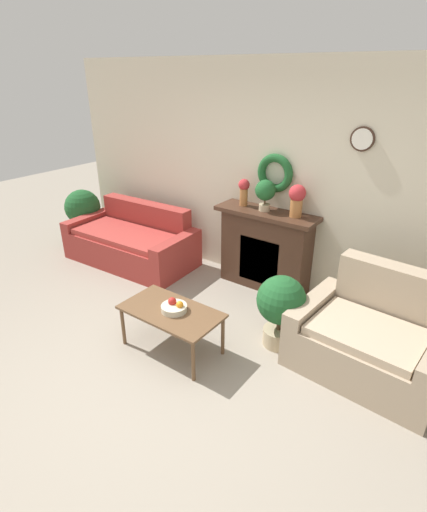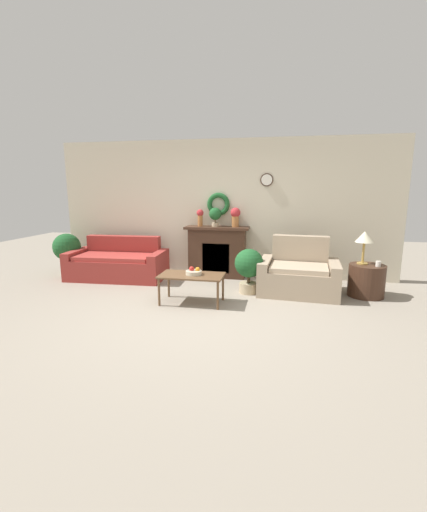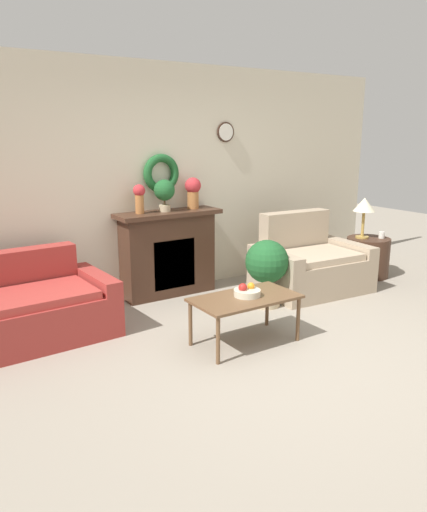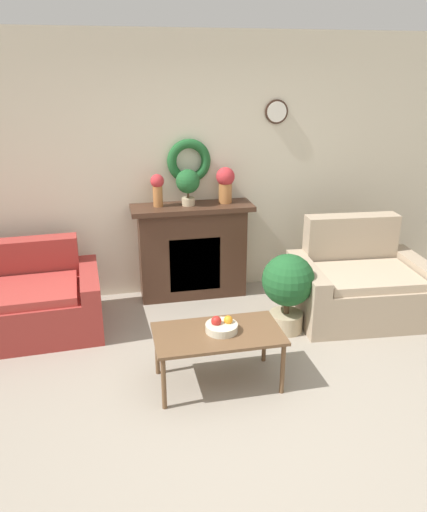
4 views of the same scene
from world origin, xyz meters
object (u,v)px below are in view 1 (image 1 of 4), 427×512
Objects in this scene: potted_plant_on_mantel at (265,192)px; fireplace at (265,249)px; fruit_bowl at (174,307)px; vase_on_mantel_left at (244,190)px; vase_on_mantel_right at (297,198)px; potted_plant_floor_by_loveseat at (281,305)px; couch_left at (133,242)px; potted_plant_floor_by_couch at (83,209)px; coffee_table at (171,314)px; loveseat_right at (371,339)px.

fireplace is at bearing 20.74° from potted_plant_on_mantel.
vase_on_mantel_left is at bearing 99.75° from fruit_bowl.
vase_on_mantel_right reaches higher than potted_plant_floor_by_loveseat.
couch_left is at bearing -168.45° from vase_on_mantel_right.
potted_plant_on_mantel is at bearing -177.10° from vase_on_mantel_right.
couch_left is 2.22× the size of potted_plant_floor_by_couch.
coffee_table is at bearing -91.85° from potted_plant_on_mantel.
loveseat_right is 1.79× the size of potted_plant_floor_by_loveseat.
couch_left is 5.74× the size of vase_on_mantel_left.
potted_plant_floor_by_couch is at bearing -173.16° from vase_on_mantel_right.
coffee_table is 0.09m from fruit_bowl.
potted_plant_floor_by_couch is at bearing -171.41° from vase_on_mantel_left.
vase_on_mantel_left is at bearing 98.64° from coffee_table.
couch_left is 3.48m from loveseat_right.
potted_plant_floor_by_loveseat is at bearing -42.41° from vase_on_mantel_left.
couch_left is at bearing 147.28° from fruit_bowl.
fruit_bowl is at bearing -104.16° from vase_on_mantel_right.
coffee_table is 1.92m from vase_on_mantel_right.
potted_plant_floor_by_loveseat is (-0.83, -0.19, 0.15)m from loveseat_right.
fireplace reaches higher than couch_left.
vase_on_mantel_left is 0.39× the size of potted_plant_floor_by_couch.
vase_on_mantel_right is at bearing 8.79° from couch_left.
potted_plant_floor_by_loveseat is at bearing -8.51° from potted_plant_floor_by_couch.
coffee_table is at bearing -93.13° from fireplace.
fruit_bowl is 1.83m from vase_on_mantel_left.
fruit_bowl is 1.04m from potted_plant_floor_by_loveseat.
fireplace is at bearing -179.10° from vase_on_mantel_right.
loveseat_right is at bearing -33.39° from vase_on_mantel_right.
potted_plant_on_mantel is 3.13m from potted_plant_floor_by_couch.
coffee_table is 2.65× the size of potted_plant_on_mantel.
potted_plant_floor_by_couch is 1.12× the size of potted_plant_floor_by_loveseat.
couch_left is 1.18m from potted_plant_floor_by_couch.
vase_on_mantel_right is (0.45, 1.67, 0.83)m from coffee_table.
couch_left is 1.88m from vase_on_mantel_left.
loveseat_right is 1.71m from vase_on_mantel_right.
potted_plant_floor_by_loveseat is (0.76, -0.96, -0.79)m from potted_plant_on_mantel.
couch_left is at bearing 178.90° from loveseat_right.
loveseat_right reaches higher than fruit_bowl.
potted_plant_floor_by_loveseat is (0.37, -0.98, -0.77)m from vase_on_mantel_right.
loveseat_right is 1.39× the size of coffee_table.
vase_on_mantel_right reaches higher than potted_plant_on_mantel.
vase_on_mantel_left is at bearing 8.59° from potted_plant_floor_by_couch.
fireplace reaches higher than potted_plant_floor_by_loveseat.
loveseat_right is (1.56, -0.78, -0.20)m from fireplace.
potted_plant_floor_by_couch is (-3.42, -0.41, -0.69)m from vase_on_mantel_right.
couch_left is 2.21m from fruit_bowl.
fireplace is 3.80× the size of vase_on_mantel_left.
potted_plant_floor_by_couch is 3.83m from potted_plant_floor_by_loveseat.
potted_plant_floor_by_couch reaches higher than potted_plant_floor_by_loveseat.
loveseat_right reaches higher than couch_left.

